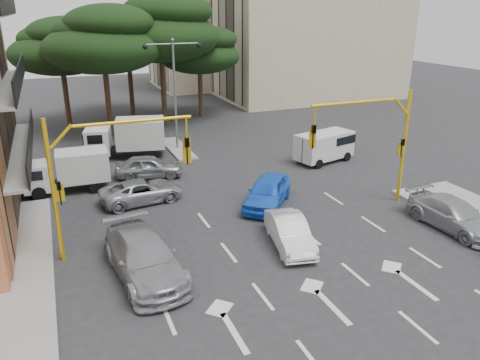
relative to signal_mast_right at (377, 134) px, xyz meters
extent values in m
plane|color=#28282B|center=(-6.80, -1.99, -3.88)|extent=(120.00, 120.00, 0.00)
cube|color=gray|center=(-6.80, 14.01, -3.81)|extent=(1.40, 6.00, 0.15)
cube|color=black|center=(-17.24, 6.01, 2.12)|extent=(0.12, 14.72, 11.20)
cube|color=tan|center=(13.20, 30.01, 5.12)|extent=(20.00, 12.00, 18.00)
cube|color=black|center=(3.14, 30.01, 4.62)|extent=(0.12, 11.04, 16.20)
cube|color=tan|center=(6.20, 42.01, 4.12)|extent=(16.00, 12.00, 16.00)
cube|color=black|center=(-1.86, 42.01, 3.62)|extent=(0.12, 11.04, 14.20)
cylinder|color=#382616|center=(-10.80, 20.01, -1.41)|extent=(0.44, 0.44, 4.95)
ellipsoid|color=black|center=(-10.80, 20.01, 3.05)|extent=(9.15, 9.15, 3.87)
ellipsoid|color=black|center=(-10.20, 19.61, 4.92)|extent=(6.86, 6.86, 2.86)
ellipsoid|color=black|center=(-11.30, 20.31, 4.37)|extent=(6.07, 6.07, 2.64)
cylinder|color=#382616|center=(-5.80, 22.01, -1.18)|extent=(0.44, 0.44, 5.40)
ellipsoid|color=black|center=(-5.80, 22.01, 3.68)|extent=(9.98, 9.98, 4.22)
ellipsoid|color=black|center=(-5.20, 21.61, 5.72)|extent=(7.49, 7.49, 3.12)
ellipsoid|color=black|center=(-6.30, 22.31, 5.12)|extent=(6.62, 6.62, 2.88)
cylinder|color=#382616|center=(-13.80, 24.01, -1.63)|extent=(0.44, 0.44, 4.50)
ellipsoid|color=black|center=(-13.80, 24.01, 2.42)|extent=(8.32, 8.32, 3.52)
ellipsoid|color=black|center=(-13.20, 23.61, 4.12)|extent=(6.24, 6.24, 2.60)
ellipsoid|color=black|center=(-14.30, 24.31, 3.62)|extent=(5.52, 5.52, 2.40)
cylinder|color=#382616|center=(-1.80, 24.01, -1.86)|extent=(0.44, 0.44, 4.05)
ellipsoid|color=black|center=(-1.80, 24.01, 1.79)|extent=(7.49, 7.49, 3.17)
ellipsoid|color=black|center=(-1.20, 23.61, 3.32)|extent=(5.62, 5.62, 2.34)
ellipsoid|color=black|center=(-2.30, 24.31, 2.87)|extent=(4.97, 4.97, 2.16)
cylinder|color=#382616|center=(-7.80, 27.01, -1.41)|extent=(0.44, 0.44, 4.95)
ellipsoid|color=black|center=(-7.80, 27.01, 3.05)|extent=(9.15, 9.15, 3.87)
ellipsoid|color=black|center=(-7.20, 26.61, 4.92)|extent=(6.86, 6.86, 2.86)
ellipsoid|color=black|center=(-8.30, 27.31, 4.37)|extent=(6.07, 6.07, 2.64)
cylinder|color=yellow|center=(1.80, 0.01, -0.88)|extent=(0.18, 0.18, 6.00)
cylinder|color=yellow|center=(1.25, 0.01, 1.37)|extent=(0.95, 0.14, 0.95)
cylinder|color=yellow|center=(-1.50, 0.01, 1.72)|extent=(4.80, 0.14, 0.14)
cylinder|color=yellow|center=(-3.70, 0.01, 1.27)|extent=(0.08, 0.08, 0.90)
imported|color=black|center=(-3.70, 0.01, 0.22)|extent=(0.20, 0.24, 1.20)
cube|color=yellow|center=(-3.70, 0.09, 0.22)|extent=(0.36, 0.06, 1.10)
imported|color=black|center=(1.58, -0.14, -0.88)|extent=(0.16, 0.20, 1.00)
cube|color=yellow|center=(1.58, -0.04, -0.88)|extent=(0.35, 0.08, 0.70)
cylinder|color=yellow|center=(-15.40, 0.01, -0.88)|extent=(0.18, 0.18, 6.00)
cylinder|color=yellow|center=(-14.85, 0.01, 1.37)|extent=(0.95, 0.14, 0.95)
cylinder|color=yellow|center=(-12.10, 0.01, 1.72)|extent=(4.80, 0.14, 0.14)
cylinder|color=yellow|center=(-9.90, 0.01, 1.27)|extent=(0.08, 0.08, 0.90)
imported|color=black|center=(-9.90, 0.01, 0.22)|extent=(0.20, 0.24, 1.20)
cube|color=yellow|center=(-9.90, 0.09, 0.22)|extent=(0.36, 0.06, 1.10)
imported|color=black|center=(-15.18, -0.14, -0.88)|extent=(0.16, 0.20, 1.00)
cube|color=yellow|center=(-15.18, -0.04, -0.88)|extent=(0.35, 0.08, 0.70)
cylinder|color=slate|center=(-6.80, 14.01, 0.02)|extent=(0.16, 0.16, 7.50)
cylinder|color=slate|center=(-7.70, 14.01, 3.67)|extent=(1.80, 0.10, 0.10)
sphere|color=black|center=(-8.70, 14.01, 3.52)|extent=(0.36, 0.36, 0.36)
cylinder|color=slate|center=(-5.90, 14.01, 3.67)|extent=(1.80, 0.10, 0.10)
sphere|color=black|center=(-4.90, 14.01, 3.52)|extent=(0.36, 0.36, 0.36)
sphere|color=slate|center=(-6.80, 14.01, 3.92)|extent=(0.24, 0.24, 0.24)
imported|color=white|center=(-6.11, -2.41, -3.23)|extent=(2.15, 4.19, 1.31)
imported|color=blue|center=(-5.07, 2.06, -3.11)|extent=(4.29, 4.67, 1.55)
imported|color=#97999F|center=(-12.48, -2.45, -3.07)|extent=(2.83, 5.79, 1.62)
imported|color=#A5A7AD|center=(-11.15, 5.01, -3.27)|extent=(4.65, 2.59, 1.23)
imported|color=gray|center=(-9.99, 8.77, -3.19)|extent=(4.35, 2.54, 1.39)
imported|color=#A1A4A9|center=(1.90, -3.75, -3.19)|extent=(2.19, 4.90, 1.40)
camera|label=1|loc=(-15.01, -18.61, 5.98)|focal=35.00mm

